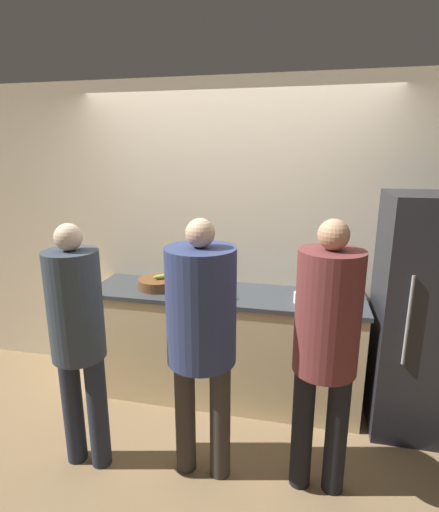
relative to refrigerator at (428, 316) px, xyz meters
name	(u,v)px	position (x,y,z in m)	size (l,w,h in m)	color
ground_plane	(216,418)	(-1.50, -0.29, -0.88)	(14.00, 14.00, 0.00)	#8C704C
wall_back	(232,240)	(-1.50, 0.34, 0.42)	(5.20, 0.06, 2.60)	beige
counter	(225,344)	(-1.50, 0.05, -0.41)	(2.19, 0.61, 0.93)	beige
refrigerator	(428,316)	(0.00, 0.00, 0.00)	(0.71, 0.66, 1.76)	#232328
person_left	(77,331)	(-2.23, -0.91, 0.08)	(0.33, 0.33, 1.63)	#232838
person_center	(201,325)	(-1.46, -0.82, 0.15)	(0.41, 0.41, 1.67)	#38332D
person_right	(326,337)	(-0.74, -0.79, 0.14)	(0.36, 0.36, 1.69)	black
fruit_bowl	(158,283)	(-2.06, 0.02, 0.10)	(0.32, 0.32, 0.12)	brown
utensil_crock	(337,291)	(-0.63, 0.08, 0.12)	(0.12, 0.12, 0.25)	#3D424C
bottle_green	(193,274)	(-1.80, 0.16, 0.15)	(0.08, 0.08, 0.24)	#236033
bottle_dark	(220,292)	(-1.51, -0.13, 0.11)	(0.07, 0.07, 0.15)	#333338
cup_white	(299,297)	(-0.91, -0.07, 0.09)	(0.08, 0.08, 0.08)	white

